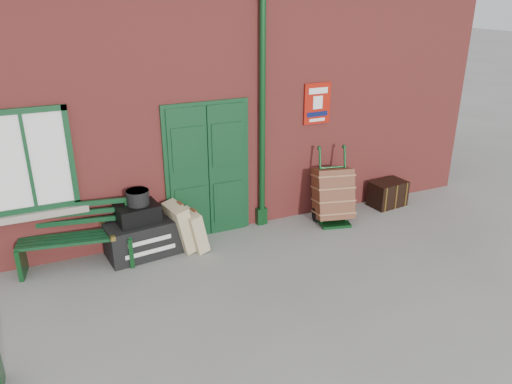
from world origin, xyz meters
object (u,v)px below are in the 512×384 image
houdini_trunk (143,237)px  porter_trolley (333,195)px  dark_trunk (388,194)px  bench (76,235)px

houdini_trunk → porter_trolley: porter_trolley is taller
houdini_trunk → porter_trolley: size_ratio=0.85×
dark_trunk → porter_trolley: bearing=-179.5°
bench → dark_trunk: bench is taller
dark_trunk → houdini_trunk: bearing=173.4°
houdini_trunk → dark_trunk: size_ratio=1.68×
bench → porter_trolley: porter_trolley is taller
bench → houdini_trunk: bench is taller
porter_trolley → houdini_trunk: bearing=-169.4°
bench → houdini_trunk: (0.97, -0.06, -0.22)m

